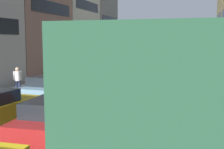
{
  "coord_description": "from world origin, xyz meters",
  "views": [
    {
      "loc": [
        4.24,
        -2.33,
        3.37
      ],
      "look_at": [
        0.0,
        12.0,
        1.6
      ],
      "focal_mm": 47.65,
      "sensor_mm": 36.0,
      "label": 1
    }
  ],
  "objects_px": {
    "removalist_box_truck": "(173,101)",
    "sedan_left_lane_fifth": "(113,68)",
    "sedan_centre_lane_second": "(61,117)",
    "pedestrian_near_kerb": "(17,79)",
    "sedan_left_lane_third": "(53,88)",
    "coupe_centre_lane_fourth": "(137,77)",
    "sedan_centre_lane_fifth": "(147,69)",
    "sedan_right_lane_behind_truck": "(179,96)",
    "sedan_left_lane_fourth": "(90,75)",
    "hatchback_centre_lane_third": "(112,89)",
    "bus_far_queue_secondary": "(194,43)",
    "bus_mid_queue_primary": "(163,53)"
  },
  "relations": [
    {
      "from": "coupe_centre_lane_fourth",
      "to": "sedan_centre_lane_second",
      "type": "bearing_deg",
      "value": 175.24
    },
    {
      "from": "coupe_centre_lane_fourth",
      "to": "sedan_centre_lane_fifth",
      "type": "bearing_deg",
      "value": -0.38
    },
    {
      "from": "sedan_left_lane_fourth",
      "to": "sedan_centre_lane_fifth",
      "type": "xyz_separation_m",
      "value": [
        3.21,
        5.38,
        0.0
      ]
    },
    {
      "from": "coupe_centre_lane_fourth",
      "to": "bus_far_queue_secondary",
      "type": "distance_m",
      "value": 28.04
    },
    {
      "from": "sedan_right_lane_behind_truck",
      "to": "bus_far_queue_secondary",
      "type": "height_order",
      "value": "bus_far_queue_secondary"
    },
    {
      "from": "sedan_centre_lane_second",
      "to": "sedan_centre_lane_fifth",
      "type": "bearing_deg",
      "value": -2.08
    },
    {
      "from": "bus_mid_queue_primary",
      "to": "bus_far_queue_secondary",
      "type": "height_order",
      "value": "bus_far_queue_secondary"
    },
    {
      "from": "removalist_box_truck",
      "to": "sedan_centre_lane_second",
      "type": "relative_size",
      "value": 1.77
    },
    {
      "from": "removalist_box_truck",
      "to": "bus_mid_queue_primary",
      "type": "distance_m",
      "value": 28.35
    },
    {
      "from": "removalist_box_truck",
      "to": "sedan_left_lane_fourth",
      "type": "relative_size",
      "value": 1.76
    },
    {
      "from": "sedan_centre_lane_second",
      "to": "sedan_centre_lane_fifth",
      "type": "distance_m",
      "value": 16.77
    },
    {
      "from": "sedan_centre_lane_fifth",
      "to": "sedan_left_lane_fifth",
      "type": "xyz_separation_m",
      "value": [
        -3.21,
        0.32,
        0.0
      ]
    },
    {
      "from": "sedan_left_lane_fifth",
      "to": "pedestrian_near_kerb",
      "type": "bearing_deg",
      "value": 162.72
    },
    {
      "from": "hatchback_centre_lane_third",
      "to": "bus_mid_queue_primary",
      "type": "xyz_separation_m",
      "value": [
        0.25,
        20.3,
        0.96
      ]
    },
    {
      "from": "sedan_right_lane_behind_truck",
      "to": "pedestrian_near_kerb",
      "type": "distance_m",
      "value": 10.16
    },
    {
      "from": "sedan_left_lane_third",
      "to": "bus_far_queue_secondary",
      "type": "distance_m",
      "value": 34.09
    },
    {
      "from": "bus_mid_queue_primary",
      "to": "removalist_box_truck",
      "type": "bearing_deg",
      "value": -173.05
    },
    {
      "from": "coupe_centre_lane_fourth",
      "to": "sedan_left_lane_fifth",
      "type": "distance_m",
      "value": 6.98
    },
    {
      "from": "removalist_box_truck",
      "to": "sedan_left_lane_fifth",
      "type": "xyz_separation_m",
      "value": [
        -7.05,
        19.09,
        -1.18
      ]
    },
    {
      "from": "removalist_box_truck",
      "to": "bus_far_queue_secondary",
      "type": "height_order",
      "value": "bus_far_queue_secondary"
    },
    {
      "from": "sedan_centre_lane_fifth",
      "to": "bus_mid_queue_primary",
      "type": "xyz_separation_m",
      "value": [
        0.31,
        9.36,
        0.96
      ]
    },
    {
      "from": "removalist_box_truck",
      "to": "sedan_left_lane_fourth",
      "type": "bearing_deg",
      "value": 28.6
    },
    {
      "from": "coupe_centre_lane_fourth",
      "to": "sedan_left_lane_fourth",
      "type": "height_order",
      "value": "same"
    },
    {
      "from": "removalist_box_truck",
      "to": "bus_far_queue_secondary",
      "type": "xyz_separation_m",
      "value": [
        -0.42,
        40.84,
        0.86
      ]
    },
    {
      "from": "sedan_centre_lane_fifth",
      "to": "sedan_left_lane_third",
      "type": "bearing_deg",
      "value": 167.29
    },
    {
      "from": "sedan_centre_lane_second",
      "to": "hatchback_centre_lane_third",
      "type": "relative_size",
      "value": 0.99
    },
    {
      "from": "bus_far_queue_secondary",
      "to": "hatchback_centre_lane_third",
      "type": "bearing_deg",
      "value": 173.72
    },
    {
      "from": "hatchback_centre_lane_third",
      "to": "sedan_left_lane_fourth",
      "type": "xyz_separation_m",
      "value": [
        -3.28,
        5.56,
        0.0
      ]
    },
    {
      "from": "sedan_centre_lane_second",
      "to": "pedestrian_near_kerb",
      "type": "distance_m",
      "value": 9.6
    },
    {
      "from": "sedan_left_lane_third",
      "to": "pedestrian_near_kerb",
      "type": "height_order",
      "value": "pedestrian_near_kerb"
    },
    {
      "from": "sedan_left_lane_third",
      "to": "sedan_right_lane_behind_truck",
      "type": "height_order",
      "value": "same"
    },
    {
      "from": "sedan_left_lane_fourth",
      "to": "bus_mid_queue_primary",
      "type": "relative_size",
      "value": 0.42
    },
    {
      "from": "sedan_left_lane_fifth",
      "to": "sedan_right_lane_behind_truck",
      "type": "xyz_separation_m",
      "value": [
        6.74,
        -12.06,
        0.0
      ]
    },
    {
      "from": "sedan_centre_lane_second",
      "to": "sedan_right_lane_behind_truck",
      "type": "relative_size",
      "value": 1.01
    },
    {
      "from": "sedan_centre_lane_second",
      "to": "sedan_left_lane_fifth",
      "type": "distance_m",
      "value": 17.4
    },
    {
      "from": "hatchback_centre_lane_third",
      "to": "sedan_centre_lane_fifth",
      "type": "xyz_separation_m",
      "value": [
        -0.06,
        10.94,
        0.0
      ]
    },
    {
      "from": "hatchback_centre_lane_third",
      "to": "bus_far_queue_secondary",
      "type": "distance_m",
      "value": 33.25
    },
    {
      "from": "sedan_left_lane_fifth",
      "to": "bus_mid_queue_primary",
      "type": "relative_size",
      "value": 0.41
    },
    {
      "from": "sedan_left_lane_third",
      "to": "sedan_left_lane_fifth",
      "type": "relative_size",
      "value": 1.01
    },
    {
      "from": "hatchback_centre_lane_third",
      "to": "bus_far_queue_secondary",
      "type": "relative_size",
      "value": 0.42
    },
    {
      "from": "removalist_box_truck",
      "to": "sedan_centre_lane_fifth",
      "type": "distance_m",
      "value": 19.19
    },
    {
      "from": "removalist_box_truck",
      "to": "sedan_left_lane_fifth",
      "type": "distance_m",
      "value": 20.38
    },
    {
      "from": "hatchback_centre_lane_third",
      "to": "bus_far_queue_secondary",
      "type": "bearing_deg",
      "value": -9.64
    },
    {
      "from": "sedan_centre_lane_fifth",
      "to": "sedan_right_lane_behind_truck",
      "type": "bearing_deg",
      "value": -160.64
    },
    {
      "from": "sedan_centre_lane_fifth",
      "to": "sedan_left_lane_fifth",
      "type": "distance_m",
      "value": 3.22
    },
    {
      "from": "sedan_left_lane_fifth",
      "to": "sedan_left_lane_fourth",
      "type": "bearing_deg",
      "value": -179.53
    },
    {
      "from": "sedan_left_lane_fifth",
      "to": "sedan_centre_lane_fifth",
      "type": "bearing_deg",
      "value": -95.19
    },
    {
      "from": "sedan_left_lane_third",
      "to": "pedestrian_near_kerb",
      "type": "distance_m",
      "value": 3.71
    },
    {
      "from": "hatchback_centre_lane_third",
      "to": "bus_mid_queue_primary",
      "type": "relative_size",
      "value": 0.42
    },
    {
      "from": "removalist_box_truck",
      "to": "coupe_centre_lane_fourth",
      "type": "relative_size",
      "value": 1.76
    }
  ]
}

